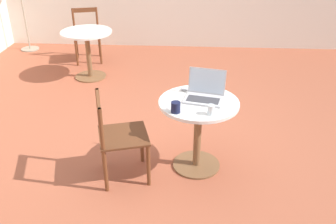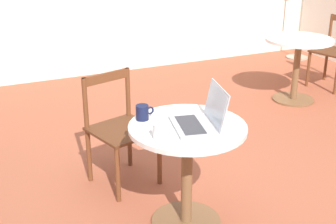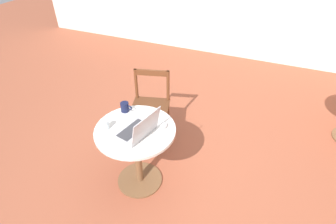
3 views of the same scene
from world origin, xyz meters
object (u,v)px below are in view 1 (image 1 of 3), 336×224
cafe_table_near (198,119)px  cafe_table_mid (87,44)px  drinking_glass (211,110)px  chair_near_back (119,137)px  chair_mid_right (87,35)px  mouse (186,89)px  laptop (205,93)px  mug (176,107)px

cafe_table_near → cafe_table_mid: 2.69m
cafe_table_near → drinking_glass: drinking_glass is taller
chair_near_back → chair_mid_right: 3.31m
cafe_table_near → mouse: 0.33m
chair_near_back → mouse: (0.43, -0.59, 0.29)m
cafe_table_near → chair_near_back: (-0.21, 0.72, -0.09)m
cafe_table_near → chair_mid_right: size_ratio=0.88×
chair_near_back → laptop: laptop is taller
cafe_table_near → mouse: size_ratio=7.38×
chair_near_back → chair_mid_right: (3.12, 1.10, 0.00)m
chair_near_back → mouse: size_ratio=8.42×
chair_mid_right → drinking_glass: bearing=-148.8°
chair_mid_right → laptop: laptop is taller
laptop → cafe_table_near: bearing=141.4°
chair_near_back → mug: chair_near_back is taller
laptop → mouse: size_ratio=3.98×
chair_near_back → cafe_table_mid: bearing=20.5°
chair_mid_right → laptop: size_ratio=2.12×
cafe_table_near → drinking_glass: 0.35m
chair_mid_right → mug: size_ratio=6.98×
chair_mid_right → mug: chair_mid_right is taller
laptop → drinking_glass: laptop is taller
mouse → drinking_glass: 0.52m
chair_near_back → drinking_glass: 0.88m
drinking_glass → cafe_table_near: bearing=21.7°
laptop → chair_mid_right: bearing=33.2°
chair_near_back → cafe_table_near: bearing=-74.0°
chair_mid_right → drinking_glass: 3.70m
chair_mid_right → drinking_glass: size_ratio=9.41×
cafe_table_near → mouse: (0.23, 0.13, 0.21)m
mug → chair_near_back: bearing=88.7°
cafe_table_mid → mug: 2.77m
chair_mid_right → mouse: 3.18m
chair_mid_right → mug: 3.54m
cafe_table_mid → drinking_glass: 2.96m
mug → drinking_glass: mug is taller
mouse → cafe_table_mid: bearing=37.3°
cafe_table_mid → laptop: bearing=-141.8°
cafe_table_near → chair_near_back: size_ratio=0.88×
cafe_table_mid → laptop: (-2.10, -1.65, 0.24)m
cafe_table_mid → mouse: size_ratio=7.38×
laptop → drinking_glass: (-0.30, -0.05, -0.01)m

